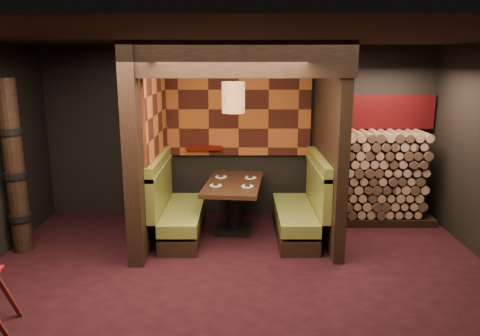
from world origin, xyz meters
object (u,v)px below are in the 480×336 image
at_px(totem_column, 15,169).
at_px(firewood_stack, 380,177).
at_px(booth_bench_right, 302,211).
at_px(dining_table, 234,197).
at_px(booth_bench_left, 176,211).
at_px(pendant_lamp, 233,97).

xyz_separation_m(totem_column, firewood_stack, (5.33, 1.25, -0.44)).
relative_size(booth_bench_right, totem_column, 0.67).
xyz_separation_m(dining_table, firewood_stack, (2.38, 0.47, 0.19)).
height_order(booth_bench_left, firewood_stack, firewood_stack).
distance_m(booth_bench_right, totem_column, 4.10).
bearing_deg(booth_bench_left, dining_table, 14.87).
relative_size(dining_table, firewood_stack, 0.92).
bearing_deg(firewood_stack, totem_column, -166.81).
distance_m(pendant_lamp, firewood_stack, 2.78).
relative_size(booth_bench_left, booth_bench_right, 1.00).
bearing_deg(dining_table, pendant_lamp, -90.00).
height_order(dining_table, totem_column, totem_column).
distance_m(booth_bench_right, dining_table, 1.07).
bearing_deg(booth_bench_right, firewood_stack, 27.35).
xyz_separation_m(pendant_lamp, firewood_stack, (2.38, 0.52, -1.34)).
bearing_deg(firewood_stack, dining_table, -168.83).
distance_m(totem_column, firewood_stack, 5.50).
bearing_deg(dining_table, booth_bench_left, -165.13).
relative_size(dining_table, pendant_lamp, 1.60).
bearing_deg(dining_table, firewood_stack, 11.17).
bearing_deg(totem_column, dining_table, 14.79).
height_order(booth_bench_right, totem_column, totem_column).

